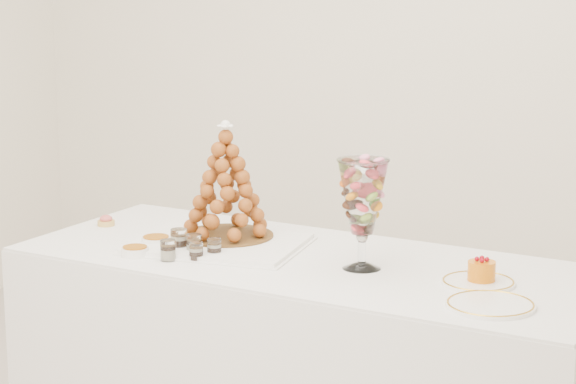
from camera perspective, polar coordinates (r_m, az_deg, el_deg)
The scene contains 15 objects.
buffet_table at distance 3.83m, azimuth 1.13°, elevation -8.87°, with size 2.02×0.89×0.75m.
lace_tray at distance 3.87m, azimuth -3.57°, elevation -2.65°, with size 0.56×0.42×0.02m, color white.
macaron_vase at distance 3.55m, azimuth 3.81°, elevation -0.32°, with size 0.16×0.16×0.35m.
cake_plate at distance 3.48m, azimuth 9.64°, elevation -4.55°, with size 0.22×0.22×0.01m, color white.
spare_plate at distance 3.27m, azimuth 10.24°, elevation -5.67°, with size 0.26×0.26×0.01m, color white.
pink_tart at distance 4.21m, azimuth -9.23°, elevation -1.47°, with size 0.06×0.06×0.04m.
verrine_a at distance 3.81m, azimuth -5.56°, elevation -2.45°, with size 0.06×0.06×0.08m, color white.
verrine_b at distance 3.77m, azimuth -4.80°, elevation -2.68°, with size 0.05×0.05×0.07m, color white.
verrine_c at distance 3.73m, azimuth -3.77°, elevation -2.85°, with size 0.05×0.05×0.06m, color white.
verrine_d at distance 3.71m, azimuth -6.11°, elevation -2.96°, with size 0.05×0.05×0.07m, color white.
verrine_e at distance 3.69m, azimuth -4.69°, elevation -3.05°, with size 0.05×0.05×0.06m, color white.
ramekin_back at distance 3.90m, azimuth -6.72°, elevation -2.52°, with size 0.10×0.10×0.03m, color white.
ramekin_front at distance 3.78m, azimuth -7.78°, elevation -3.02°, with size 0.09×0.09×0.03m, color white.
croquembouche at distance 3.89m, azimuth -3.16°, elevation 0.58°, with size 0.33×0.33×0.41m.
mousse_cake at distance 3.48m, azimuth 9.80°, elevation -3.95°, with size 0.09×0.09×0.07m.
Camera 1 is at (1.67, -2.96, 1.75)m, focal length 70.00 mm.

